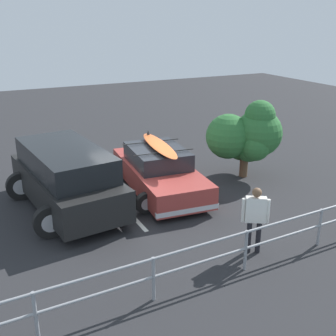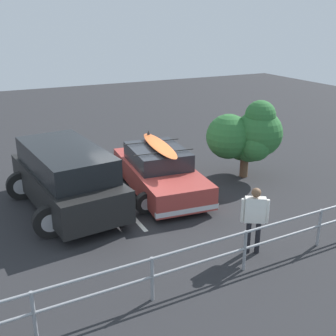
{
  "view_description": "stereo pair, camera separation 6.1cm",
  "coord_description": "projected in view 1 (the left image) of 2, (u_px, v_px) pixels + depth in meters",
  "views": [
    {
      "loc": [
        4.48,
        11.0,
        5.16
      ],
      "look_at": [
        -0.67,
        0.56,
        0.95
      ],
      "focal_mm": 45.0,
      "sensor_mm": 36.0,
      "label": 1
    },
    {
      "loc": [
        4.42,
        11.02,
        5.16
      ],
      "look_at": [
        -0.67,
        0.56,
        0.95
      ],
      "focal_mm": 45.0,
      "sensor_mm": 36.0,
      "label": 2
    }
  ],
  "objects": [
    {
      "name": "parking_stripe",
      "position": [
        117.0,
        199.0,
        12.61
      ],
      "size": [
        0.12,
        4.56,
        0.0
      ],
      "primitive_type": "cube",
      "rotation": [
        0.0,
        0.0,
        1.57
      ],
      "color": "silver",
      "rests_on": "ground"
    },
    {
      "name": "person_bystander",
      "position": [
        255.0,
        214.0,
        9.44
      ],
      "size": [
        0.55,
        0.39,
        1.61
      ],
      "color": "black",
      "rests_on": "ground"
    },
    {
      "name": "bush_near_left",
      "position": [
        247.0,
        136.0,
        13.82
      ],
      "size": [
        2.41,
        1.94,
        2.65
      ],
      "color": "brown",
      "rests_on": "ground"
    },
    {
      "name": "ground_plane",
      "position": [
        140.0,
        195.0,
        12.89
      ],
      "size": [
        44.0,
        44.0,
        0.02
      ],
      "primitive_type": "cube",
      "color": "#28282B",
      "rests_on": "ground"
    },
    {
      "name": "railing_fence",
      "position": [
        202.0,
        256.0,
        8.4
      ],
      "size": [
        11.02,
        0.48,
        0.94
      ],
      "color": "gray",
      "rests_on": "ground"
    },
    {
      "name": "sedan_car",
      "position": [
        159.0,
        171.0,
        13.03
      ],
      "size": [
        2.67,
        4.6,
        1.63
      ],
      "color": "#9E3833",
      "rests_on": "ground"
    },
    {
      "name": "suv_car",
      "position": [
        66.0,
        177.0,
        11.71
      ],
      "size": [
        3.06,
        4.89,
        1.8
      ],
      "color": "black",
      "rests_on": "ground"
    }
  ]
}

